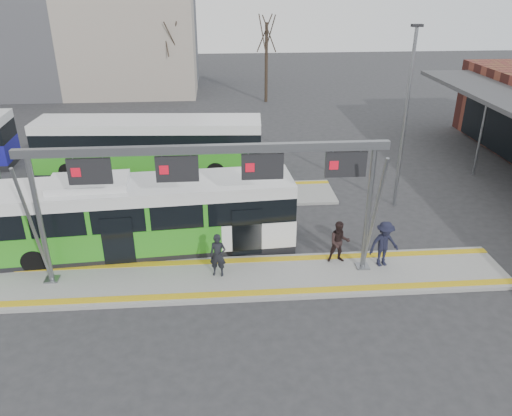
{
  "coord_description": "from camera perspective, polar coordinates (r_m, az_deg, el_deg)",
  "views": [
    {
      "loc": [
        -0.02,
        -16.2,
        10.7
      ],
      "look_at": [
        1.48,
        3.0,
        1.61
      ],
      "focal_mm": 35.0,
      "sensor_mm": 36.0,
      "label": 1
    }
  ],
  "objects": [
    {
      "name": "gantry",
      "position": [
        17.66,
        -5.24,
        3.91
      ],
      "size": [
        13.0,
        1.68,
        5.2
      ],
      "color": "slate",
      "rests_on": "platform_main"
    },
    {
      "name": "lamp_east",
      "position": [
        24.85,
        16.7,
        9.99
      ],
      "size": [
        0.5,
        0.25,
        8.69
      ],
      "color": "slate",
      "rests_on": "ground"
    },
    {
      "name": "passenger_b",
      "position": [
        20.11,
        9.5,
        -3.86
      ],
      "size": [
        0.87,
        0.69,
        1.76
      ],
      "primitive_type": "imported",
      "rotation": [
        0.0,
        0.0,
        -0.03
      ],
      "color": "black",
      "rests_on": "platform_main"
    },
    {
      "name": "tactile_main",
      "position": [
        19.33,
        -3.72,
        -7.84
      ],
      "size": [
        22.0,
        2.65,
        0.02
      ],
      "color": "gold",
      "rests_on": "platform_main"
    },
    {
      "name": "tree_left",
      "position": [
        46.93,
        -9.81,
        18.5
      ],
      "size": [
        1.4,
        1.4,
        7.19
      ],
      "color": "#382B21",
      "rests_on": "ground"
    },
    {
      "name": "platform_main",
      "position": [
        19.37,
        -3.71,
        -8.05
      ],
      "size": [
        22.0,
        3.0,
        0.15
      ],
      "primitive_type": "cube",
      "color": "gray",
      "rests_on": "ground"
    },
    {
      "name": "hero_bus",
      "position": [
        21.17,
        -12.63,
        -1.02
      ],
      "size": [
        12.39,
        3.44,
        3.37
      ],
      "rotation": [
        0.0,
        0.0,
        0.07
      ],
      "color": "black",
      "rests_on": "ground"
    },
    {
      "name": "passenger_c",
      "position": [
        20.18,
        14.43,
        -4.0
      ],
      "size": [
        1.35,
        0.94,
        1.9
      ],
      "primitive_type": "imported",
      "rotation": [
        0.0,
        0.0,
        0.21
      ],
      "color": "black",
      "rests_on": "platform_main"
    },
    {
      "name": "passenger_a",
      "position": [
        19.02,
        -4.38,
        -5.43
      ],
      "size": [
        0.7,
        0.54,
        1.72
      ],
      "primitive_type": "imported",
      "rotation": [
        0.0,
        0.0,
        -0.22
      ],
      "color": "black",
      "rests_on": "platform_main"
    },
    {
      "name": "tactile_second",
      "position": [
        27.74,
        -12.38,
        2.32
      ],
      "size": [
        20.0,
        0.35,
        0.02
      ],
      "color": "gold",
      "rests_on": "platform_second"
    },
    {
      "name": "ground",
      "position": [
        19.41,
        -3.71,
        -8.24
      ],
      "size": [
        120.0,
        120.0,
        0.0
      ],
      "primitive_type": "plane",
      "color": "#2D2D30",
      "rests_on": "ground"
    },
    {
      "name": "tree_mid",
      "position": [
        45.86,
        1.21,
        19.26
      ],
      "size": [
        1.4,
        1.4,
        7.78
      ],
      "color": "#382B21",
      "rests_on": "ground"
    },
    {
      "name": "tree_far",
      "position": [
        50.94,
        -26.7,
        18.22
      ],
      "size": [
        1.4,
        1.4,
        8.78
      ],
      "color": "#382B21",
      "rests_on": "ground"
    },
    {
      "name": "platform_second",
      "position": [
        26.73,
        -12.65,
        1.2
      ],
      "size": [
        20.0,
        3.0,
        0.15
      ],
      "primitive_type": "cube",
      "color": "gray",
      "rests_on": "ground"
    },
    {
      "name": "bg_bus_green",
      "position": [
        29.75,
        -12.0,
        6.86
      ],
      "size": [
        12.96,
        3.57,
        3.2
      ],
      "rotation": [
        0.0,
        0.0,
        -0.07
      ],
      "color": "black",
      "rests_on": "ground"
    }
  ]
}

